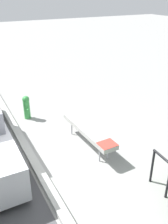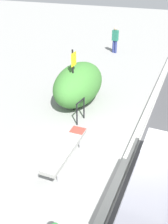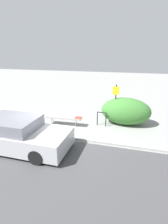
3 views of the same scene
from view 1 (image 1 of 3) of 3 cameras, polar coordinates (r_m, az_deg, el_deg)
name	(u,v)px [view 1 (image 1 of 3)]	position (r m, az deg, el deg)	size (l,w,h in m)	color
ground_plane	(35,166)	(6.11, -11.16, -11.99)	(60.00, 60.00, 0.00)	gray
curb	(35,164)	(6.07, -11.21, -11.50)	(60.00, 0.20, 0.13)	#A8A8A3
bench	(88,130)	(6.45, 1.03, -4.21)	(2.08, 0.49, 0.54)	#99999E
bike_rack	(161,170)	(5.33, 17.12, -12.48)	(0.55, 0.09, 0.83)	black
fire_hydrant	(27,107)	(8.08, -13.00, 1.22)	(0.36, 0.22, 0.77)	#338C3F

